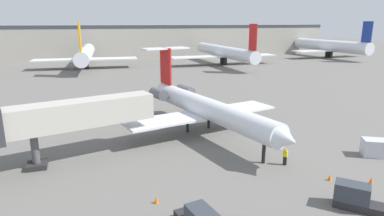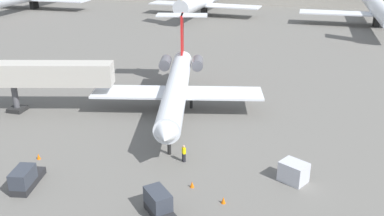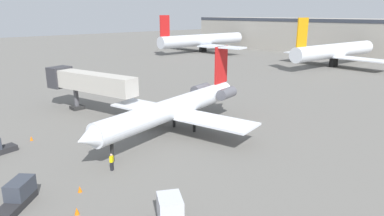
{
  "view_description": "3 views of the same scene",
  "coord_description": "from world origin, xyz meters",
  "px_view_note": "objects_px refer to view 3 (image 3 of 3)",
  "views": [
    {
      "loc": [
        -15.17,
        -36.5,
        13.41
      ],
      "look_at": [
        -2.2,
        1.51,
        3.05
      ],
      "focal_mm": 31.16,
      "sensor_mm": 36.0,
      "label": 1
    },
    {
      "loc": [
        12.39,
        -44.79,
        19.38
      ],
      "look_at": [
        1.72,
        -3.01,
        2.11
      ],
      "focal_mm": 39.84,
      "sensor_mm": 36.0,
      "label": 2
    },
    {
      "loc": [
        30.01,
        -25.69,
        14.45
      ],
      "look_at": [
        0.79,
        1.28,
        3.35
      ],
      "focal_mm": 32.02,
      "sensor_mm": 36.0,
      "label": 3
    }
  ],
  "objects_px": {
    "regional_jet": "(179,105)",
    "traffic_cone_mid": "(77,211)",
    "baggage_tug_lead": "(18,195)",
    "parked_airliner_west_end": "(203,40)",
    "parked_airliner_west_mid": "(334,51)",
    "traffic_cone_near": "(80,189)",
    "cargo_container_uld": "(170,208)",
    "traffic_cone_far": "(31,138)",
    "ground_crew_marshaller": "(112,162)",
    "jet_bridge": "(86,82)"
  },
  "relations": [
    {
      "from": "jet_bridge",
      "to": "traffic_cone_near",
      "type": "bearing_deg",
      "value": -27.84
    },
    {
      "from": "traffic_cone_mid",
      "to": "traffic_cone_far",
      "type": "relative_size",
      "value": 1.0
    },
    {
      "from": "jet_bridge",
      "to": "traffic_cone_far",
      "type": "distance_m",
      "value": 13.31
    },
    {
      "from": "traffic_cone_far",
      "to": "parked_airliner_west_end",
      "type": "xyz_separation_m",
      "value": [
        -53.26,
        80.24,
        4.15
      ]
    },
    {
      "from": "traffic_cone_mid",
      "to": "parked_airliner_west_end",
      "type": "xyz_separation_m",
      "value": [
        -71.42,
        83.01,
        4.15
      ]
    },
    {
      "from": "traffic_cone_near",
      "to": "parked_airliner_west_end",
      "type": "height_order",
      "value": "parked_airliner_west_end"
    },
    {
      "from": "traffic_cone_far",
      "to": "ground_crew_marshaller",
      "type": "bearing_deg",
      "value": 12.35
    },
    {
      "from": "parked_airliner_west_end",
      "to": "parked_airliner_west_mid",
      "type": "height_order",
      "value": "parked_airliner_west_end"
    },
    {
      "from": "regional_jet",
      "to": "parked_airliner_west_end",
      "type": "xyz_separation_m",
      "value": [
        -62.59,
        65.43,
        1.03
      ]
    },
    {
      "from": "parked_airliner_west_mid",
      "to": "parked_airliner_west_end",
      "type": "bearing_deg",
      "value": -178.81
    },
    {
      "from": "jet_bridge",
      "to": "traffic_cone_near",
      "type": "xyz_separation_m",
      "value": [
        22.11,
        -11.68,
        -4.34
      ]
    },
    {
      "from": "baggage_tug_lead",
      "to": "parked_airliner_west_mid",
      "type": "height_order",
      "value": "parked_airliner_west_mid"
    },
    {
      "from": "parked_airliner_west_mid",
      "to": "traffic_cone_near",
      "type": "bearing_deg",
      "value": -77.81
    },
    {
      "from": "baggage_tug_lead",
      "to": "cargo_container_uld",
      "type": "xyz_separation_m",
      "value": [
        9.48,
        7.4,
        0.05
      ]
    },
    {
      "from": "baggage_tug_lead",
      "to": "parked_airliner_west_mid",
      "type": "relative_size",
      "value": 0.11
    },
    {
      "from": "ground_crew_marshaller",
      "to": "parked_airliner_west_end",
      "type": "height_order",
      "value": "parked_airliner_west_end"
    },
    {
      "from": "baggage_tug_lead",
      "to": "traffic_cone_far",
      "type": "height_order",
      "value": "baggage_tug_lead"
    },
    {
      "from": "traffic_cone_near",
      "to": "parked_airliner_west_mid",
      "type": "xyz_separation_m",
      "value": [
        -17.8,
        82.45,
        3.98
      ]
    },
    {
      "from": "traffic_cone_far",
      "to": "regional_jet",
      "type": "bearing_deg",
      "value": 57.78
    },
    {
      "from": "traffic_cone_far",
      "to": "parked_airliner_west_end",
      "type": "height_order",
      "value": "parked_airliner_west_end"
    },
    {
      "from": "jet_bridge",
      "to": "parked_airliner_west_mid",
      "type": "xyz_separation_m",
      "value": [
        4.3,
        70.77,
        -0.36
      ]
    },
    {
      "from": "ground_crew_marshaller",
      "to": "parked_airliner_west_end",
      "type": "bearing_deg",
      "value": 130.76
    },
    {
      "from": "baggage_tug_lead",
      "to": "parked_airliner_west_end",
      "type": "xyz_separation_m",
      "value": [
        -67.11,
        85.72,
        3.58
      ]
    },
    {
      "from": "cargo_container_uld",
      "to": "parked_airliner_west_end",
      "type": "distance_m",
      "value": 109.6
    },
    {
      "from": "jet_bridge",
      "to": "traffic_cone_mid",
      "type": "distance_m",
      "value": 28.7
    },
    {
      "from": "ground_crew_marshaller",
      "to": "traffic_cone_near",
      "type": "bearing_deg",
      "value": -65.93
    },
    {
      "from": "regional_jet",
      "to": "traffic_cone_mid",
      "type": "distance_m",
      "value": 19.92
    },
    {
      "from": "traffic_cone_near",
      "to": "cargo_container_uld",
      "type": "bearing_deg",
      "value": 20.77
    },
    {
      "from": "traffic_cone_near",
      "to": "parked_airliner_west_mid",
      "type": "distance_m",
      "value": 84.44
    },
    {
      "from": "traffic_cone_mid",
      "to": "parked_airliner_west_mid",
      "type": "height_order",
      "value": "parked_airliner_west_mid"
    },
    {
      "from": "regional_jet",
      "to": "baggage_tug_lead",
      "type": "height_order",
      "value": "regional_jet"
    },
    {
      "from": "ground_crew_marshaller",
      "to": "traffic_cone_mid",
      "type": "height_order",
      "value": "ground_crew_marshaller"
    },
    {
      "from": "regional_jet",
      "to": "parked_airliner_west_end",
      "type": "height_order",
      "value": "parked_airliner_west_end"
    },
    {
      "from": "traffic_cone_near",
      "to": "parked_airliner_west_mid",
      "type": "height_order",
      "value": "parked_airliner_west_mid"
    },
    {
      "from": "traffic_cone_mid",
      "to": "regional_jet",
      "type": "bearing_deg",
      "value": 116.66
    },
    {
      "from": "baggage_tug_lead",
      "to": "cargo_container_uld",
      "type": "bearing_deg",
      "value": 37.98
    },
    {
      "from": "cargo_container_uld",
      "to": "regional_jet",
      "type": "bearing_deg",
      "value": 137.37
    },
    {
      "from": "cargo_container_uld",
      "to": "traffic_cone_mid",
      "type": "relative_size",
      "value": 4.98
    },
    {
      "from": "traffic_cone_mid",
      "to": "cargo_container_uld",
      "type": "bearing_deg",
      "value": 42.27
    },
    {
      "from": "jet_bridge",
      "to": "ground_crew_marshaller",
      "type": "bearing_deg",
      "value": -20.52
    },
    {
      "from": "traffic_cone_mid",
      "to": "jet_bridge",
      "type": "bearing_deg",
      "value": 152.05
    },
    {
      "from": "baggage_tug_lead",
      "to": "traffic_cone_mid",
      "type": "xyz_separation_m",
      "value": [
        4.31,
        2.7,
        -0.56
      ]
    },
    {
      "from": "regional_jet",
      "to": "traffic_cone_far",
      "type": "xyz_separation_m",
      "value": [
        -9.33,
        -14.81,
        -3.12
      ]
    },
    {
      "from": "regional_jet",
      "to": "traffic_cone_near",
      "type": "xyz_separation_m",
      "value": [
        5.88,
        -15.97,
        -3.12
      ]
    },
    {
      "from": "regional_jet",
      "to": "traffic_cone_near",
      "type": "bearing_deg",
      "value": -69.79
    },
    {
      "from": "jet_bridge",
      "to": "parked_airliner_west_mid",
      "type": "relative_size",
      "value": 0.47
    },
    {
      "from": "ground_crew_marshaller",
      "to": "traffic_cone_mid",
      "type": "bearing_deg",
      "value": -50.06
    },
    {
      "from": "jet_bridge",
      "to": "baggage_tug_lead",
      "type": "distance_m",
      "value": 26.47
    },
    {
      "from": "baggage_tug_lead",
      "to": "traffic_cone_near",
      "type": "xyz_separation_m",
      "value": [
        1.36,
        4.32,
        -0.56
      ]
    },
    {
      "from": "ground_crew_marshaller",
      "to": "traffic_cone_far",
      "type": "height_order",
      "value": "ground_crew_marshaller"
    }
  ]
}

